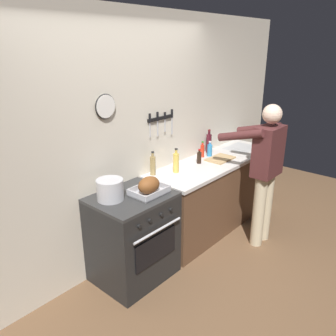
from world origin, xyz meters
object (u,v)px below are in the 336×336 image
bottle_dish_soap (210,150)px  bottle_cooking_oil (176,162)px  roasting_pan (149,186)px  bottle_soy_sauce (199,157)px  stock_pot (110,190)px  bottle_vinegar (153,165)px  bottle_hot_sauce (202,150)px  person_cook (265,167)px  cutting_board (220,159)px  bottle_wine_red (209,143)px  stove (133,237)px

bottle_dish_soap → bottle_cooking_oil: bottle_cooking_oil is taller
roasting_pan → bottle_soy_sauce: (1.04, 0.17, -0.00)m
bottle_dish_soap → bottle_soy_sauce: (-0.31, -0.06, -0.01)m
stock_pot → bottle_soy_sauce: 1.36m
stock_pot → bottle_cooking_oil: size_ratio=0.90×
bottle_vinegar → bottle_soy_sauce: bottle_vinegar is taller
bottle_hot_sauce → person_cook: bearing=-86.9°
person_cook → bottle_dish_soap: person_cook is taller
cutting_board → roasting_pan: bearing=-177.7°
bottle_soy_sauce → bottle_dish_soap: bearing=11.6°
person_cook → bottle_soy_sauce: person_cook is taller
cutting_board → bottle_vinegar: 0.98m
roasting_pan → bottle_dish_soap: size_ratio=1.79×
bottle_hot_sauce → bottle_wine_red: (0.22, 0.06, 0.04)m
person_cook → stock_pot: person_cook is taller
bottle_dish_soap → bottle_hot_sauce: (-0.09, 0.05, 0.00)m
bottle_vinegar → bottle_dish_soap: (0.96, -0.09, -0.03)m
bottle_wine_red → stock_pot: bearing=-174.9°
stock_pot → bottle_cooking_oil: bearing=0.2°
person_cook → cutting_board: bearing=7.7°
bottle_vinegar → bottle_cooking_oil: 0.27m
stove → roasting_pan: bearing=-33.1°
stove → person_cook: (1.45, -0.64, 0.50)m
roasting_pan → bottle_dish_soap: bearing=9.9°
roasting_pan → bottle_soy_sauce: bearing=9.4°
bottle_dish_soap → bottle_cooking_oil: size_ratio=0.71×
bottle_wine_red → bottle_vinegar: bearing=-179.2°
bottle_wine_red → roasting_pan: bearing=-167.0°
stove → bottle_vinegar: 0.81m
person_cook → roasting_pan: (-1.31, 0.55, 0.02)m
stove → stock_pot: bearing=154.1°
person_cook → bottle_vinegar: person_cook is taller
person_cook → bottle_dish_soap: 0.79m
bottle_hot_sauce → cutting_board: bearing=-74.6°
bottle_dish_soap → bottle_wine_red: 0.17m
bottle_vinegar → cutting_board: bearing=-16.2°
cutting_board → bottle_wine_red: bearing=61.8°
roasting_pan → cutting_board: 1.33m
bottle_vinegar → bottle_wine_red: (1.09, 0.02, 0.02)m
stove → person_cook: size_ratio=0.54×
bottle_soy_sauce → stock_pot: bearing=179.6°
bottle_vinegar → bottle_hot_sauce: 0.87m
stove → bottle_cooking_oil: 0.96m
bottle_dish_soap → bottle_wine_red: bearing=39.6°
roasting_pan → bottle_hot_sauce: size_ratio=1.72×
person_cook → roasting_pan: size_ratio=4.72×
cutting_board → bottle_hot_sauce: bottle_hot_sauce is taller
bottle_hot_sauce → bottle_dish_soap: bearing=-28.8°
roasting_pan → bottle_wine_red: bearing=13.0°
bottle_soy_sauce → bottle_cooking_oil: bottle_cooking_oil is taller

